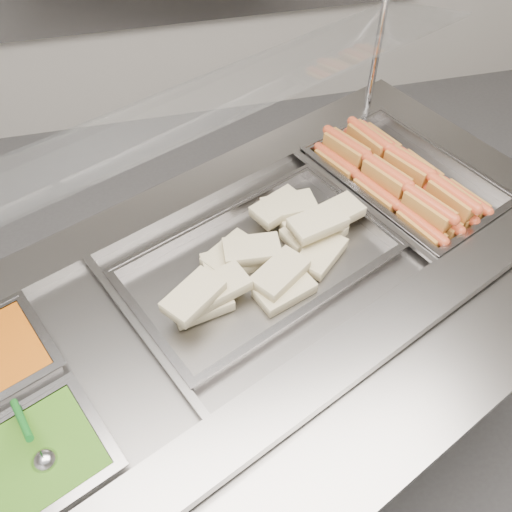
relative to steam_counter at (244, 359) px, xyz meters
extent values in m
cube|color=slate|center=(0.00, 0.00, -0.01)|extent=(1.95, 1.42, 0.87)
cube|color=gray|center=(0.14, -0.32, 0.44)|extent=(1.77, 0.89, 0.03)
cube|color=gray|center=(-0.14, 0.32, 0.44)|extent=(1.77, 0.89, 0.03)
cube|color=gray|center=(0.80, 0.36, 0.44)|extent=(0.35, 0.57, 0.03)
cube|color=black|center=(0.00, 0.00, 0.32)|extent=(1.71, 1.19, 0.02)
cube|color=gray|center=(0.39, 0.18, 0.45)|extent=(0.25, 0.53, 0.01)
cube|color=gray|center=(-0.27, -0.12, 0.45)|extent=(0.25, 0.53, 0.01)
cube|color=gray|center=(0.21, -0.47, 0.40)|extent=(1.74, 0.97, 0.02)
cylinder|color=silver|center=(0.58, 0.62, 0.67)|extent=(0.02, 0.02, 0.44)
cube|color=silver|center=(-0.08, 0.19, 0.83)|extent=(1.62, 0.95, 0.09)
cube|color=#28620F|center=(-0.53, -0.40, 0.41)|extent=(0.35, 0.32, 0.09)
cube|color=#AB7023|center=(0.53, 0.05, 0.43)|extent=(0.11, 0.16, 0.05)
cylinder|color=red|center=(0.53, 0.05, 0.45)|extent=(0.09, 0.16, 0.03)
cube|color=#AB7023|center=(0.46, 0.21, 0.43)|extent=(0.11, 0.16, 0.05)
cylinder|color=red|center=(0.46, 0.21, 0.45)|extent=(0.10, 0.16, 0.03)
cube|color=#AB7023|center=(0.38, 0.37, 0.43)|extent=(0.11, 0.16, 0.05)
cylinder|color=red|center=(0.38, 0.37, 0.45)|extent=(0.10, 0.16, 0.03)
cube|color=#AB7023|center=(0.58, 0.07, 0.43)|extent=(0.11, 0.16, 0.05)
cylinder|color=red|center=(0.58, 0.07, 0.45)|extent=(0.10, 0.16, 0.03)
cube|color=#AB7023|center=(0.51, 0.23, 0.43)|extent=(0.11, 0.16, 0.05)
cylinder|color=red|center=(0.51, 0.23, 0.45)|extent=(0.10, 0.16, 0.03)
cube|color=#AB7023|center=(0.44, 0.39, 0.43)|extent=(0.11, 0.16, 0.05)
cylinder|color=red|center=(0.44, 0.39, 0.45)|extent=(0.09, 0.16, 0.03)
cube|color=#AB7023|center=(0.64, 0.10, 0.43)|extent=(0.11, 0.16, 0.05)
cylinder|color=red|center=(0.64, 0.10, 0.45)|extent=(0.10, 0.16, 0.03)
cube|color=#AB7023|center=(0.57, 0.26, 0.43)|extent=(0.11, 0.16, 0.05)
cylinder|color=red|center=(0.57, 0.26, 0.45)|extent=(0.10, 0.16, 0.03)
cube|color=#AB7023|center=(0.50, 0.42, 0.43)|extent=(0.11, 0.16, 0.05)
cylinder|color=red|center=(0.50, 0.42, 0.45)|extent=(0.10, 0.16, 0.03)
cube|color=#AB7023|center=(0.70, 0.12, 0.43)|extent=(0.11, 0.16, 0.05)
cylinder|color=red|center=(0.70, 0.12, 0.45)|extent=(0.10, 0.16, 0.03)
cube|color=#AB7023|center=(0.63, 0.28, 0.43)|extent=(0.11, 0.16, 0.05)
cylinder|color=red|center=(0.63, 0.28, 0.45)|extent=(0.09, 0.16, 0.03)
cube|color=#AB7023|center=(0.55, 0.44, 0.43)|extent=(0.11, 0.16, 0.05)
cylinder|color=red|center=(0.55, 0.44, 0.45)|extent=(0.09, 0.16, 0.03)
cube|color=#AB7023|center=(0.55, 0.07, 0.48)|extent=(0.11, 0.16, 0.05)
cylinder|color=red|center=(0.55, 0.07, 0.51)|extent=(0.10, 0.16, 0.03)
cube|color=#AB7023|center=(0.49, 0.23, 0.48)|extent=(0.11, 0.16, 0.05)
cylinder|color=red|center=(0.49, 0.23, 0.51)|extent=(0.10, 0.16, 0.03)
cube|color=#AB7023|center=(0.42, 0.38, 0.48)|extent=(0.12, 0.16, 0.05)
cylinder|color=red|center=(0.42, 0.38, 0.51)|extent=(0.11, 0.16, 0.03)
cube|color=#AB7023|center=(0.63, 0.10, 0.48)|extent=(0.11, 0.16, 0.05)
cylinder|color=red|center=(0.63, 0.10, 0.51)|extent=(0.09, 0.16, 0.03)
cube|color=#AB7023|center=(0.57, 0.25, 0.48)|extent=(0.12, 0.16, 0.05)
cylinder|color=red|center=(0.57, 0.25, 0.51)|extent=(0.10, 0.16, 0.03)
cube|color=#AB7023|center=(0.50, 0.40, 0.48)|extent=(0.10, 0.16, 0.05)
cylinder|color=red|center=(0.50, 0.40, 0.51)|extent=(0.09, 0.16, 0.03)
cube|color=#C9B586|center=(-0.02, 0.04, 0.44)|extent=(0.16, 0.10, 0.03)
cube|color=#C9B586|center=(-0.12, -0.08, 0.44)|extent=(0.16, 0.11, 0.03)
cube|color=#C9B586|center=(-0.01, 0.07, 0.44)|extent=(0.17, 0.16, 0.03)
cube|color=#C9B586|center=(0.10, -0.08, 0.44)|extent=(0.17, 0.13, 0.03)
cube|color=#C9B586|center=(0.23, 0.12, 0.45)|extent=(0.16, 0.11, 0.03)
cube|color=#C9B586|center=(0.22, 0.10, 0.44)|extent=(0.17, 0.13, 0.03)
cube|color=#C9B586|center=(0.24, 0.07, 0.44)|extent=(0.17, 0.16, 0.03)
cube|color=#C9B586|center=(0.22, 0.01, 0.45)|extent=(0.17, 0.16, 0.03)
cube|color=#C9B586|center=(-0.07, -0.06, 0.48)|extent=(0.17, 0.13, 0.03)
cube|color=#C9B586|center=(0.15, 0.19, 0.47)|extent=(0.17, 0.14, 0.03)
cube|color=#C9B586|center=(0.30, 0.12, 0.48)|extent=(0.17, 0.13, 0.03)
cube|color=#C9B586|center=(0.09, -0.05, 0.47)|extent=(0.17, 0.16, 0.03)
cube|color=#C9B586|center=(0.18, 0.18, 0.47)|extent=(0.15, 0.09, 0.03)
cube|color=#C9B586|center=(0.04, 0.04, 0.47)|extent=(0.16, 0.09, 0.03)
cube|color=#C9B586|center=(0.23, 0.07, 0.50)|extent=(0.17, 0.12, 0.03)
cube|color=#C9B586|center=(-0.14, -0.10, 0.51)|extent=(0.17, 0.16, 0.03)
sphere|color=silver|center=(-0.49, -0.40, 0.45)|extent=(0.06, 0.06, 0.06)
cylinder|color=#147422|center=(-0.53, -0.33, 0.51)|extent=(0.08, 0.14, 0.09)
camera|label=1|loc=(-0.17, -0.93, 1.60)|focal=40.00mm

